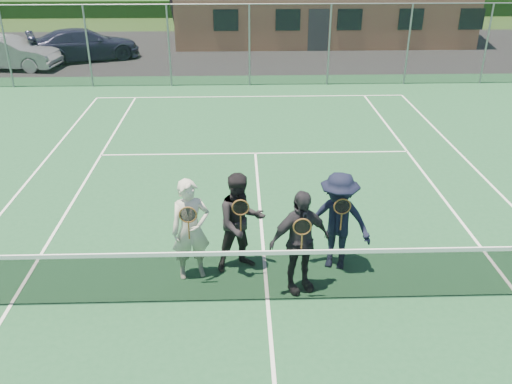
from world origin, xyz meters
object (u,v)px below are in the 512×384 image
tennis_net (268,274)px  player_c (299,242)px  car_b (9,53)px  player_a (191,230)px  player_b (241,222)px  car_c (85,44)px  player_d (338,221)px

tennis_net → player_c: bearing=31.8°
car_b → player_a: (8.94, -15.77, 0.24)m
tennis_net → player_b: size_ratio=6.49×
car_c → player_d: player_d is taller
car_c → player_c: player_c is taller
car_c → player_a: (6.18, -17.54, 0.22)m
car_b → player_a: size_ratio=2.31×
car_c → car_b: bearing=100.2°
player_b → player_c: 1.15m
tennis_net → player_d: size_ratio=6.49×
car_b → player_b: (9.78, -15.54, 0.24)m
tennis_net → player_a: player_a is taller
car_b → car_c: car_c is taller
player_a → car_b: bearing=119.6°
car_c → player_d: size_ratio=2.69×
car_b → player_c: (10.72, -16.21, 0.24)m
car_c → player_c: size_ratio=2.69×
car_c → player_b: bearing=179.7°
player_a → player_d: bearing=4.7°
player_c → player_d: bearing=41.8°
tennis_net → player_d: bearing=37.9°
car_b → player_c: size_ratio=2.31×
car_b → tennis_net: bearing=-140.8°
car_c → player_d: bearing=-175.8°
player_c → car_c: bearing=113.9°
car_b → car_c: bearing=-49.8°
player_a → tennis_net: bearing=-31.5°
car_b → player_a: 18.13m
player_a → player_c: bearing=-14.0°
tennis_net → car_b: bearing=121.7°
car_c → player_d: 19.39m
tennis_net → player_c: size_ratio=6.49×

